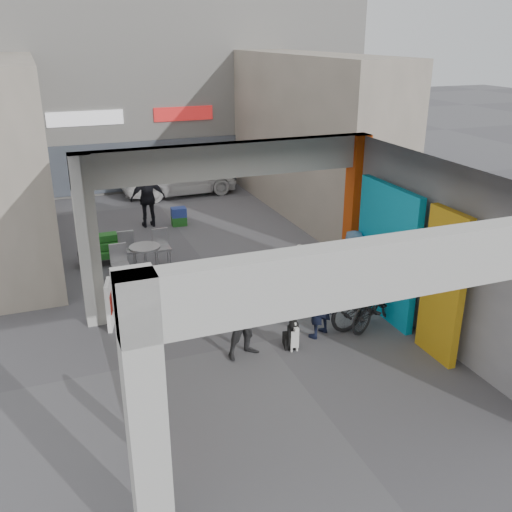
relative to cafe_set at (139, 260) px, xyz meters
name	(u,v)px	position (x,y,z in m)	size (l,w,h in m)	color
ground	(267,341)	(1.71, -4.27, -0.34)	(90.00, 90.00, 0.00)	#57575C
arcade_canopy	(316,239)	(2.25, -5.09, 1.97)	(6.40, 6.45, 6.40)	#B4B5B0
far_building	(131,77)	(1.71, 9.72, 3.65)	(18.00, 4.08, 8.00)	silver
plaza_bldg_left	(6,157)	(-2.79, 3.23, 2.16)	(2.00, 9.00, 5.00)	#AEA090
plaza_bldg_right	(310,136)	(6.21, 3.23, 2.16)	(2.00, 9.00, 5.00)	#AEA090
bollard_left	(162,288)	(0.16, -1.99, 0.08)	(0.09, 0.09, 0.83)	gray
bollard_center	(234,277)	(1.81, -2.01, 0.08)	(0.09, 0.09, 0.83)	gray
bollard_right	(299,265)	(3.41, -2.05, 0.15)	(0.09, 0.09, 0.96)	gray
advert_board_near	(150,427)	(-1.03, -6.70, 0.17)	(0.16, 0.56, 1.00)	silver
advert_board_far	(110,304)	(-1.03, -2.61, 0.17)	(0.21, 0.55, 1.00)	silver
cafe_set	(139,260)	(0.00, 0.00, 0.00)	(1.57, 1.27, 0.95)	#A3A3A8
produce_stand	(101,253)	(-0.81, 0.97, -0.05)	(1.11, 0.60, 0.73)	black
crate_stack	(179,216)	(1.84, 3.32, -0.06)	(0.48, 0.38, 0.56)	#175319
border_collie	(292,336)	(2.04, -4.70, -0.08)	(0.24, 0.47, 0.65)	black
man_with_dog	(320,294)	(2.74, -4.42, 0.57)	(0.66, 0.43, 1.81)	black
man_back_turned	(248,317)	(1.18, -4.63, 0.46)	(0.77, 0.60, 1.59)	#3A3A3C
man_elderly	(353,266)	(4.16, -3.22, 0.47)	(0.79, 0.52, 1.62)	#5277A0
man_crates	(148,198)	(0.96, 3.55, 0.56)	(1.05, 0.44, 1.79)	black
bicycle_front	(376,300)	(4.01, -4.43, 0.22)	(0.74, 2.11, 1.11)	black
bicycle_rear	(377,303)	(4.01, -4.50, 0.17)	(0.48, 1.68, 1.01)	black
white_van	(179,175)	(2.74, 6.85, 0.38)	(1.68, 4.18, 1.42)	white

